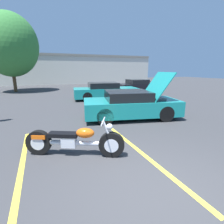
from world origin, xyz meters
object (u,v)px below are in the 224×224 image
tree_background (10,45)px  motorcycle (74,141)px  show_car_hood_open (131,105)px  parked_car_right_row (138,86)px  parked_car_left_row (105,91)px

tree_background → motorcycle: (3.01, -15.79, -4.05)m
tree_background → show_car_hood_open: size_ratio=1.63×
tree_background → parked_car_right_row: bearing=-23.4°
parked_car_right_row → parked_car_left_row: parked_car_left_row is taller
motorcycle → parked_car_left_row: (3.81, 8.09, 0.21)m
tree_background → motorcycle: size_ratio=3.14×
tree_background → show_car_hood_open: (6.11, -13.11, -3.82)m
tree_background → show_car_hood_open: tree_background is taller
tree_background → parked_car_left_row: 10.98m
show_car_hood_open → parked_car_left_row: bearing=95.2°
tree_background → parked_car_left_row: tree_background is taller
motorcycle → parked_car_left_row: size_ratio=0.48×
show_car_hood_open → motorcycle: bearing=-126.5°
show_car_hood_open → parked_car_right_row: (5.22, 8.21, -0.03)m
tree_background → parked_car_right_row: tree_background is taller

